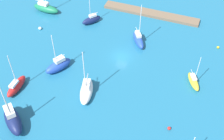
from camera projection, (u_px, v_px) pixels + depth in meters
name	position (u px, v px, depth m)	size (l,w,h in m)	color
water	(122.00, 57.00, 65.71)	(160.00, 160.00, 0.00)	#1E668C
pier_dock	(151.00, 13.00, 77.30)	(25.45, 3.03, 0.73)	brown
sailboat_blue_west_end	(138.00, 39.00, 68.33)	(4.86, 6.16, 10.64)	#2347B2
sailboat_navy_off_beacon	(13.00, 119.00, 51.63)	(7.08, 6.54, 10.76)	#141E4C
sailboat_green_inner_mooring	(46.00, 8.00, 77.61)	(7.52, 2.79, 12.24)	#19724C
sailboat_red_center_basin	(16.00, 86.00, 58.03)	(1.72, 5.99, 8.82)	red
sailboat_white_lone_south	(86.00, 90.00, 57.02)	(4.06, 7.10, 11.46)	white
sailboat_yellow_along_channel	(193.00, 81.00, 59.24)	(3.70, 5.14, 7.64)	yellow
sailboat_blue_far_south	(58.00, 65.00, 61.92)	(4.83, 6.41, 9.48)	#2347B2
sailboat_navy_mid_basin	(92.00, 20.00, 74.06)	(4.42, 5.12, 8.41)	#141E4C
mooring_buoy_red	(169.00, 128.00, 51.82)	(0.63, 0.63, 0.63)	red
mooring_buoy_white	(40.00, 28.00, 72.59)	(0.77, 0.77, 0.77)	white
mooring_buoy_yellow	(218.00, 47.00, 67.54)	(0.61, 0.61, 0.61)	yellow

